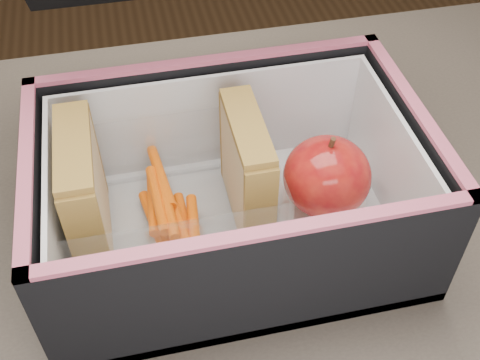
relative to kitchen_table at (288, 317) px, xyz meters
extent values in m
cube|color=brown|center=(0.00, 0.00, 0.08)|extent=(1.20, 0.80, 0.03)
cube|color=tan|center=(-0.18, 0.06, 0.16)|extent=(0.01, 0.10, 0.11)
cube|color=#DA6773|center=(-0.17, 0.06, 0.16)|extent=(0.01, 0.10, 0.10)
cube|color=tan|center=(-0.17, 0.06, 0.16)|extent=(0.01, 0.10, 0.11)
cube|color=brown|center=(-0.17, 0.06, 0.22)|extent=(0.03, 0.11, 0.01)
cube|color=tan|center=(-0.04, 0.06, 0.16)|extent=(0.01, 0.10, 0.10)
cube|color=#DA6773|center=(-0.03, 0.06, 0.16)|extent=(0.01, 0.09, 0.10)
cube|color=tan|center=(-0.02, 0.06, 0.16)|extent=(0.01, 0.10, 0.10)
cube|color=brown|center=(-0.03, 0.06, 0.22)|extent=(0.03, 0.10, 0.01)
cylinder|color=#E14809|center=(-0.09, 0.05, 0.12)|extent=(0.01, 0.08, 0.01)
cylinder|color=#E14809|center=(-0.09, 0.03, 0.13)|extent=(0.02, 0.08, 0.01)
cylinder|color=#E14809|center=(-0.11, 0.09, 0.14)|extent=(0.02, 0.08, 0.01)
cylinder|color=#E14809|center=(-0.11, 0.05, 0.12)|extent=(0.01, 0.08, 0.01)
cylinder|color=#E14809|center=(-0.10, 0.03, 0.13)|extent=(0.02, 0.08, 0.01)
cylinder|color=#E14809|center=(-0.11, 0.06, 0.14)|extent=(0.01, 0.08, 0.01)
cylinder|color=#E14809|center=(-0.12, 0.06, 0.12)|extent=(0.02, 0.08, 0.01)
cylinder|color=#E14809|center=(-0.12, 0.07, 0.13)|extent=(0.02, 0.08, 0.01)
cylinder|color=#E14809|center=(-0.11, 0.07, 0.14)|extent=(0.01, 0.08, 0.01)
cube|color=white|center=(0.04, 0.05, 0.11)|extent=(0.11, 0.11, 0.01)
ellipsoid|color=maroon|center=(0.04, 0.05, 0.15)|extent=(0.10, 0.10, 0.08)
cylinder|color=#482B19|center=(0.04, 0.05, 0.19)|extent=(0.01, 0.01, 0.01)
camera|label=1|loc=(-0.12, -0.31, 0.55)|focal=45.00mm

